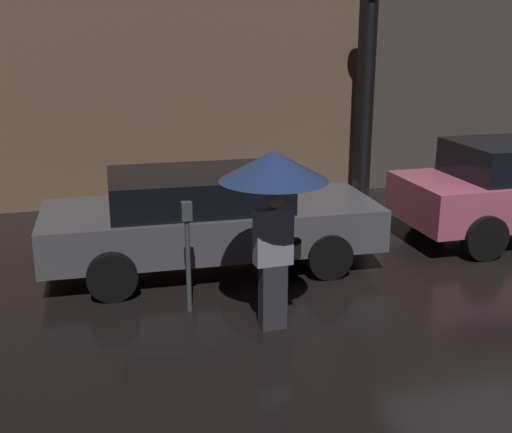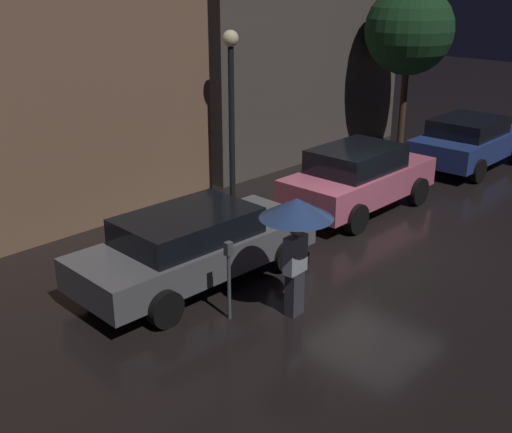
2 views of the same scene
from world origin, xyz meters
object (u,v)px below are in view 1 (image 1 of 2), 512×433
at_px(parking_meter, 188,245).
at_px(pedestrian_with_umbrella, 274,184).
at_px(street_lamp_near, 369,57).
at_px(parked_car_grey, 208,217).

bearing_deg(parking_meter, pedestrian_with_umbrella, -38.18).
bearing_deg(street_lamp_near, parking_meter, -134.76).
xyz_separation_m(parking_meter, street_lamp_near, (4.00, 4.04, 1.90)).
bearing_deg(parking_meter, street_lamp_near, 45.24).
height_order(parked_car_grey, parking_meter, parked_car_grey).
bearing_deg(pedestrian_with_umbrella, parked_car_grey, -83.99).
relative_size(parked_car_grey, pedestrian_with_umbrella, 2.29).
bearing_deg(parked_car_grey, pedestrian_with_umbrella, -79.48).
xyz_separation_m(parked_car_grey, parking_meter, (-0.51, -1.44, 0.11)).
relative_size(pedestrian_with_umbrella, street_lamp_near, 0.50).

